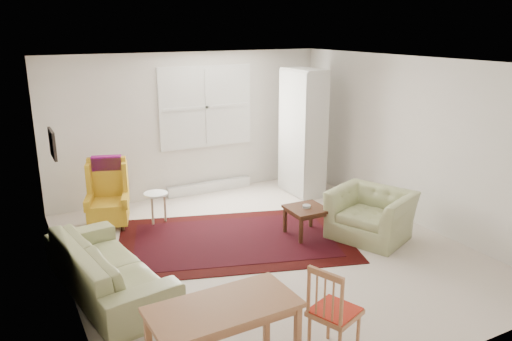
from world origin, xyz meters
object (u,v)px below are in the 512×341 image
wingback_chair (107,194)px  stool (156,208)px  desk_chair (335,310)px  sofa (107,257)px  cabinet (303,133)px  coffee_table (306,221)px  armchair (371,210)px

wingback_chair → stool: bearing=2.5°
stool → desk_chair: desk_chair is taller
sofa → cabinet: 4.36m
stool → wingback_chair: bearing=164.7°
wingback_chair → desk_chair: bearing=-56.4°
cabinet → desk_chair: bearing=-119.3°
wingback_chair → cabinet: 3.49m
coffee_table → sofa: bearing=-175.0°
sofa → armchair: bearing=-102.1°
sofa → wingback_chair: (0.42, 1.94, 0.09)m
armchair → wingback_chair: 3.87m
cabinet → sofa: bearing=-153.3°
desk_chair → sofa: bearing=15.8°
armchair → wingback_chair: size_ratio=1.02×
cabinet → wingback_chair: bearing=179.8°
sofa → stool: 2.08m
armchair → sofa: bearing=-117.0°
coffee_table → desk_chair: bearing=-118.3°
armchair → desk_chair: desk_chair is taller
armchair → cabinet: size_ratio=0.48×
stool → coffee_table: bearing=-40.7°
wingback_chair → stool: 0.76m
sofa → desk_chair: bearing=-152.1°
armchair → desk_chair: size_ratio=1.17×
sofa → wingback_chair: bearing=-20.7°
wingback_chair → desk_chair: wingback_chair is taller
sofa → cabinet: size_ratio=0.95×
stool → cabinet: 2.89m
desk_chair → stool: bearing=-13.8°
armchair → stool: 3.21m
coffee_table → desk_chair: 2.71m
armchair → desk_chair: 2.80m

